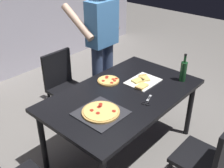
{
  "coord_description": "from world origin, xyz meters",
  "views": [
    {
      "loc": [
        -1.85,
        -1.5,
        2.18
      ],
      "look_at": [
        0.0,
        0.15,
        0.8
      ],
      "focal_mm": 43.5,
      "sensor_mm": 36.0,
      "label": 1
    }
  ],
  "objects_px": {
    "chair_far_side": "(63,83)",
    "pepperoni_pizza_on_tray": "(101,112)",
    "dining_table": "(123,99)",
    "kitchen_scissors": "(147,102)",
    "wine_bottle": "(183,71)",
    "second_pizza_plain": "(108,81)",
    "person_serving_pizza": "(101,41)",
    "chair_near_camera": "(211,156)"
  },
  "relations": [
    {
      "from": "chair_far_side",
      "to": "wine_bottle",
      "type": "bearing_deg",
      "value": -63.52
    },
    {
      "from": "wine_bottle",
      "to": "chair_far_side",
      "type": "bearing_deg",
      "value": 116.48
    },
    {
      "from": "wine_bottle",
      "to": "second_pizza_plain",
      "type": "relative_size",
      "value": 1.31
    },
    {
      "from": "person_serving_pizza",
      "to": "pepperoni_pizza_on_tray",
      "type": "bearing_deg",
      "value": -136.65
    },
    {
      "from": "chair_near_camera",
      "to": "chair_far_side",
      "type": "xyz_separation_m",
      "value": [
        0.0,
        1.97,
        0.0
      ]
    },
    {
      "from": "dining_table",
      "to": "chair_far_side",
      "type": "xyz_separation_m",
      "value": [
        0.0,
        0.98,
        -0.17
      ]
    },
    {
      "from": "kitchen_scissors",
      "to": "second_pizza_plain",
      "type": "height_order",
      "value": "second_pizza_plain"
    },
    {
      "from": "dining_table",
      "to": "person_serving_pizza",
      "type": "bearing_deg",
      "value": 57.65
    },
    {
      "from": "chair_near_camera",
      "to": "second_pizza_plain",
      "type": "relative_size",
      "value": 3.74
    },
    {
      "from": "dining_table",
      "to": "kitchen_scissors",
      "type": "xyz_separation_m",
      "value": [
        0.02,
        -0.28,
        0.08
      ]
    },
    {
      "from": "chair_far_side",
      "to": "second_pizza_plain",
      "type": "bearing_deg",
      "value": -83.28
    },
    {
      "from": "chair_near_camera",
      "to": "second_pizza_plain",
      "type": "xyz_separation_m",
      "value": [
        0.08,
        1.26,
        0.25
      ]
    },
    {
      "from": "person_serving_pizza",
      "to": "second_pizza_plain",
      "type": "relative_size",
      "value": 7.27
    },
    {
      "from": "dining_table",
      "to": "chair_far_side",
      "type": "height_order",
      "value": "chair_far_side"
    },
    {
      "from": "chair_far_side",
      "to": "second_pizza_plain",
      "type": "relative_size",
      "value": 3.74
    },
    {
      "from": "dining_table",
      "to": "wine_bottle",
      "type": "bearing_deg",
      "value": -26.01
    },
    {
      "from": "chair_near_camera",
      "to": "person_serving_pizza",
      "type": "relative_size",
      "value": 0.51
    },
    {
      "from": "person_serving_pizza",
      "to": "wine_bottle",
      "type": "bearing_deg",
      "value": -81.36
    },
    {
      "from": "kitchen_scissors",
      "to": "person_serving_pizza",
      "type": "bearing_deg",
      "value": 66.25
    },
    {
      "from": "chair_far_side",
      "to": "wine_bottle",
      "type": "xyz_separation_m",
      "value": [
        0.65,
        -1.3,
        0.36
      ]
    },
    {
      "from": "wine_bottle",
      "to": "person_serving_pizza",
      "type": "bearing_deg",
      "value": 98.64
    },
    {
      "from": "chair_near_camera",
      "to": "second_pizza_plain",
      "type": "distance_m",
      "value": 1.29
    },
    {
      "from": "chair_near_camera",
      "to": "pepperoni_pizza_on_tray",
      "type": "relative_size",
      "value": 2.22
    },
    {
      "from": "pepperoni_pizza_on_tray",
      "to": "second_pizza_plain",
      "type": "height_order",
      "value": "pepperoni_pizza_on_tray"
    },
    {
      "from": "person_serving_pizza",
      "to": "second_pizza_plain",
      "type": "height_order",
      "value": "person_serving_pizza"
    },
    {
      "from": "wine_bottle",
      "to": "second_pizza_plain",
      "type": "bearing_deg",
      "value": 133.53
    },
    {
      "from": "dining_table",
      "to": "kitchen_scissors",
      "type": "height_order",
      "value": "kitchen_scissors"
    },
    {
      "from": "dining_table",
      "to": "wine_bottle",
      "type": "distance_m",
      "value": 0.74
    },
    {
      "from": "pepperoni_pizza_on_tray",
      "to": "kitchen_scissors",
      "type": "xyz_separation_m",
      "value": [
        0.44,
        -0.2,
        -0.01
      ]
    },
    {
      "from": "dining_table",
      "to": "chair_near_camera",
      "type": "height_order",
      "value": "chair_near_camera"
    },
    {
      "from": "dining_table",
      "to": "kitchen_scissors",
      "type": "bearing_deg",
      "value": -85.19
    },
    {
      "from": "chair_near_camera",
      "to": "pepperoni_pizza_on_tray",
      "type": "bearing_deg",
      "value": 114.65
    },
    {
      "from": "kitchen_scissors",
      "to": "chair_near_camera",
      "type": "bearing_deg",
      "value": -91.94
    },
    {
      "from": "chair_far_side",
      "to": "pepperoni_pizza_on_tray",
      "type": "bearing_deg",
      "value": -111.17
    },
    {
      "from": "chair_far_side",
      "to": "wine_bottle",
      "type": "distance_m",
      "value": 1.49
    },
    {
      "from": "dining_table",
      "to": "kitchen_scissors",
      "type": "relative_size",
      "value": 8.32
    },
    {
      "from": "person_serving_pizza",
      "to": "wine_bottle",
      "type": "height_order",
      "value": "person_serving_pizza"
    },
    {
      "from": "person_serving_pizza",
      "to": "pepperoni_pizza_on_tray",
      "type": "xyz_separation_m",
      "value": [
        -0.9,
        -0.85,
        -0.23
      ]
    },
    {
      "from": "chair_near_camera",
      "to": "pepperoni_pizza_on_tray",
      "type": "xyz_separation_m",
      "value": [
        -0.41,
        0.9,
        0.25
      ]
    },
    {
      "from": "dining_table",
      "to": "second_pizza_plain",
      "type": "distance_m",
      "value": 0.3
    },
    {
      "from": "pepperoni_pizza_on_tray",
      "to": "wine_bottle",
      "type": "xyz_separation_m",
      "value": [
        1.06,
        -0.23,
        0.1
      ]
    },
    {
      "from": "dining_table",
      "to": "person_serving_pizza",
      "type": "distance_m",
      "value": 0.96
    }
  ]
}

